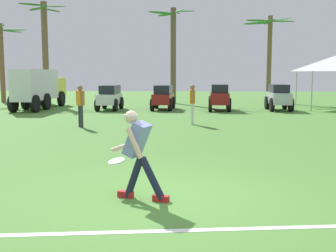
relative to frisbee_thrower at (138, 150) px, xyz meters
The scene contains 16 objects.
ground_plane 0.93m from the frisbee_thrower, ahead, with size 80.00×80.00×0.00m, color #4F8737.
field_line_paint 1.66m from the frisbee_thrower, 70.93° to the right, with size 27.75×0.12×0.01m, color white.
frisbee_thrower is the anchor object (origin of this frame).
frisbee_in_flight 0.59m from the frisbee_thrower, 139.32° to the left, with size 0.39×0.39×0.09m.
teammate_near_sideline 9.96m from the frisbee_thrower, 84.85° to the left, with size 0.22×0.50×1.56m.
teammate_midfield 9.41m from the frisbee_thrower, 110.22° to the left, with size 0.37×0.43×1.56m.
parked_car_slot_a 16.66m from the frisbee_thrower, 102.47° to the left, with size 1.19×2.42×1.34m.
parked_car_slot_b 16.62m from the frisbee_thrower, 92.38° to the left, with size 1.27×2.45×1.34m.
parked_car_slot_c 16.40m from the frisbee_thrower, 81.68° to the left, with size 1.26×2.39×1.40m.
parked_car_slot_d 17.36m from the frisbee_thrower, 71.30° to the left, with size 1.18×2.36×1.40m.
box_truck 18.42m from the frisbee_thrower, 114.61° to the left, with size 1.44×5.91×2.20m.
palm_tree_far_left 24.97m from the frisbee_thrower, 118.92° to the left, with size 3.31×3.26×5.32m.
palm_tree_left_of_centre 22.95m from the frisbee_thrower, 112.62° to the left, with size 2.95×3.18×6.60m.
palm_tree_right_of_centre 21.62m from the frisbee_thrower, 90.93° to the left, with size 3.04×2.95×6.21m.
palm_tree_far_right 24.22m from the frisbee_thrower, 75.01° to the left, with size 3.52×3.45×5.89m.
event_tent 19.79m from the frisbee_thrower, 63.38° to the left, with size 3.47×3.47×2.96m.
Camera 1 is at (0.36, -6.58, 2.01)m, focal length 45.00 mm.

